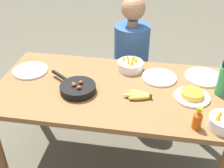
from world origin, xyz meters
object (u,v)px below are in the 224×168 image
Objects in this scene: empty_plate_far_right at (204,77)px; hot_sauce_bottle at (198,119)px; banana_bunch at (139,95)px; water_bottle at (224,79)px; frittata_plate_center at (192,95)px; person_figure at (131,70)px; empty_plate_far_left at (159,78)px; empty_plate_near_front at (31,71)px; fruit_bowl_mango at (130,65)px; fruit_bowl_citrus at (224,122)px; skillet at (77,88)px.

empty_plate_far_right is 1.88× the size of hot_sauce_bottle.
water_bottle reaches higher than banana_bunch.
person_figure is (-0.46, 0.71, -0.26)m from frittata_plate_center.
water_bottle is at bearing -17.24° from empty_plate_far_left.
banana_bunch is 0.75× the size of empty_plate_near_front.
hot_sauce_bottle is (0.43, -0.58, 0.02)m from fruit_bowl_mango.
water_bottle reaches higher than fruit_bowl_mango.
frittata_plate_center is at bearing -34.47° from fruit_bowl_mango.
fruit_bowl_mango reaches higher than empty_plate_far_right.
empty_plate_near_front is at bearing 166.51° from banana_bunch.
fruit_bowl_citrus is 0.70× the size of water_bottle.
fruit_bowl_citrus is 0.15m from hot_sauce_bottle.
hot_sauce_bottle reaches higher than empty_plate_far_left.
hot_sauce_bottle is at bearing -20.10° from empty_plate_near_front.
fruit_bowl_mango is at bearing 160.67° from water_bottle.
frittata_plate_center is 0.97× the size of water_bottle.
person_figure is (0.69, 0.57, -0.25)m from empty_plate_near_front.
skillet is 1.47× the size of empty_plate_far_left.
skillet is at bearing -172.11° from water_bottle.
frittata_plate_center is 1.38× the size of fruit_bowl_citrus.
fruit_bowl_mango is at bearing 105.54° from banana_bunch.
fruit_bowl_mango is 0.72m from hot_sauce_bottle.
empty_plate_far_left is (0.53, 0.25, -0.02)m from skillet.
person_figure is (-0.56, 0.45, -0.25)m from empty_plate_far_right.
empty_plate_far_left is at bearing -23.03° from fruit_bowl_mango.
banana_bunch is 0.41m from hot_sauce_bottle.
person_figure is at bearing 39.24° from empty_plate_near_front.
empty_plate_far_left is 0.32m from empty_plate_far_right.
fruit_bowl_citrus reaches higher than fruit_bowl_mango.
person_figure reaches higher than empty_plate_near_front.
skillet is 0.74m from frittata_plate_center.
fruit_bowl_mango reaches higher than skillet.
hot_sauce_bottle is (-0.14, -0.02, 0.02)m from fruit_bowl_citrus.
empty_plate_near_front is (-0.41, 0.19, -0.02)m from skillet.
frittata_plate_center is (0.74, 0.05, -0.01)m from skillet.
frittata_plate_center is 0.22m from water_bottle.
banana_bunch is 0.53× the size of skillet.
skillet is 0.46m from empty_plate_near_front.
skillet is at bearing -154.58° from empty_plate_far_left.
empty_plate_far_left is 0.92× the size of empty_plate_far_right.
banana_bunch reaches higher than empty_plate_far_left.
frittata_plate_center is 0.91× the size of empty_plate_near_front.
fruit_bowl_citrus is at bearing -57.66° from person_figure.
empty_plate_near_front is 0.93m from person_figure.
frittata_plate_center is 0.28m from empty_plate_far_right.
frittata_plate_center is 0.87× the size of empty_plate_far_right.
banana_bunch is 0.41m from skillet.
water_bottle reaches higher than skillet.
skillet is 0.78m from hot_sauce_bottle.
water_bottle is (0.19, 0.08, 0.09)m from frittata_plate_center.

